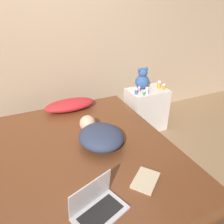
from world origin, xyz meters
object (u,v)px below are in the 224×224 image
Objects in this scene: bottle_orange at (164,87)px; book at (146,180)px; bottle_green at (144,93)px; person_lying at (100,135)px; bottle_pink at (139,89)px; laptop at (97,206)px; bottle_amber at (159,85)px; pillow at (70,105)px; bottle_blue at (136,91)px; teddy_bear at (142,80)px; bottle_clear at (147,91)px.

bottle_orange is 0.26× the size of book.
bottle_green is (-0.36, -0.07, -0.00)m from bottle_orange.
person_lying is 1.08m from bottle_pink.
bottle_amber is at bearing 23.88° from laptop.
pillow is at bearing 174.18° from bottle_amber.
bottle_amber is (0.39, 0.05, 0.01)m from bottle_blue.
teddy_bear is at bearing 65.17° from bottle_green.
laptop is 1.80m from bottle_pink.
laptop is (-0.30, -0.71, -0.04)m from person_lying.
bottle_amber is 0.34m from bottle_green.
teddy_bear is 3.81× the size of bottle_blue.
bottle_blue reaches higher than bottle_orange.
bottle_orange is at bearing 21.95° from laptop.
person_lying is at bearing -140.73° from teddy_bear.
bottle_pink is 1.11× the size of bottle_green.
bottle_orange is at bearing 21.14° from person_lying.
bottle_blue reaches higher than bottle_pink.
bottle_pink is 0.94× the size of bottle_blue.
teddy_bear is at bearing 33.02° from person_lying.
bottle_amber is at bearing -0.75° from bottle_pink.
bottle_amber reaches higher than bottle_blue.
pillow is 1.00m from bottle_clear.
bottle_clear is (-0.31, -0.06, 0.01)m from bottle_orange.
teddy_bear reaches higher than laptop.
bottle_orange is at bearing 49.29° from book.
person_lying is 1.34m from bottle_amber.
pillow is at bearing 61.96° from laptop.
teddy_bear is (1.24, 1.47, 0.21)m from laptop.
teddy_bear reaches higher than book.
laptop is at bearing -119.56° from person_lying.
laptop is 5.45× the size of bottle_pink.
bottle_amber reaches higher than book.
bottle_pink is at bearing 88.85° from bottle_green.
bottle_green is at bearing -15.22° from pillow.
bottle_clear is (-0.05, -0.20, -0.08)m from teddy_bear.
laptop is 4.11× the size of bottle_clear.
teddy_bear reaches higher than bottle_clear.
bottle_green is (0.91, -0.25, 0.10)m from pillow.
laptop is 1.93m from teddy_bear.
bottle_orange is 0.43m from bottle_blue.
bottle_amber is 1.58× the size of bottle_green.
bottle_amber is (1.46, 1.38, 0.13)m from laptop.
bottle_green is (-0.00, -0.13, -0.00)m from bottle_pink.
person_lying is 1.22m from teddy_bear.
bottle_amber reaches higher than bottle_clear.
bottle_clear is at bearing -68.56° from bottle_pink.
laptop reaches higher than pillow.
bottle_blue is (-0.17, -0.14, -0.09)m from teddy_bear.
book is (-0.80, -1.38, -0.25)m from teddy_bear.
bottle_orange is (1.27, -0.18, 0.10)m from pillow.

